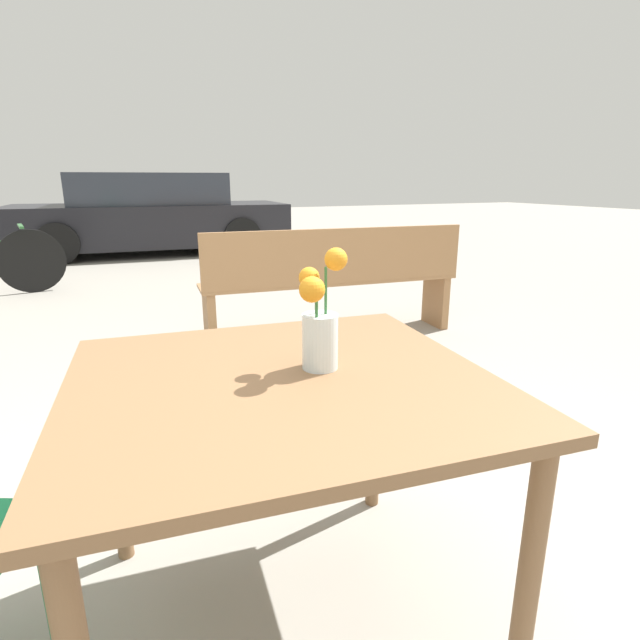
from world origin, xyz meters
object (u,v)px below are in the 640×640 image
object	(u,v)px
flower_vase	(320,328)
parked_car	(152,215)
bench_near	(335,278)
table_front	(282,410)

from	to	relation	value
flower_vase	parked_car	world-z (taller)	parked_car
bench_near	parked_car	size ratio (longest dim) A/B	0.45
bench_near	parked_car	distance (m)	5.54
flower_vase	parked_car	xyz separation A→B (m)	(0.37, 7.73, -0.22)
table_front	parked_car	size ratio (longest dim) A/B	0.24
flower_vase	bench_near	bearing A→B (deg)	63.56
table_front	parked_car	xyz separation A→B (m)	(0.48, 7.75, -0.03)
flower_vase	bench_near	distance (m)	2.53
table_front	flower_vase	size ratio (longest dim) A/B	3.58
flower_vase	bench_near	xyz separation A→B (m)	(1.12, 2.25, -0.36)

